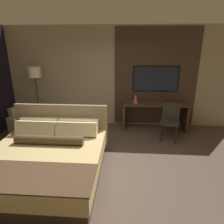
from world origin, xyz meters
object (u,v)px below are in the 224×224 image
object	(u,v)px
tv	(156,79)
armchair_by_window	(30,126)
desk	(155,111)
floor_lamp	(35,77)
bed	(47,159)
desk_chair	(170,118)
vase_tall	(136,98)

from	to	relation	value
tv	armchair_by_window	xyz separation A→B (m)	(-3.30, -1.00, -1.11)
desk	floor_lamp	world-z (taller)	floor_lamp
tv	bed	bearing A→B (deg)	-131.35
desk	desk_chair	xyz separation A→B (m)	(0.31, -0.63, 0.03)
armchair_by_window	vase_tall	distance (m)	2.91
tv	armchair_by_window	size ratio (longest dim) A/B	1.33
tv	floor_lamp	xyz separation A→B (m)	(-3.29, -0.37, 0.07)
armchair_by_window	vase_tall	bearing A→B (deg)	-56.70
desk	desk_chair	bearing A→B (deg)	-63.82
desk	tv	xyz separation A→B (m)	(-0.00, 0.23, 0.87)
desk	vase_tall	world-z (taller)	vase_tall
desk	vase_tall	distance (m)	0.67
desk_chair	floor_lamp	world-z (taller)	floor_lamp
bed	armchair_by_window	distance (m)	1.87
bed	floor_lamp	world-z (taller)	floor_lamp
tv	desk_chair	xyz separation A→B (m)	(0.31, -0.85, -0.84)
floor_lamp	vase_tall	xyz separation A→B (m)	(2.74, 0.07, -0.56)
desk_chair	floor_lamp	xyz separation A→B (m)	(-3.60, 0.48, 0.91)
desk	tv	distance (m)	0.90
bed	desk_chair	bearing A→B (deg)	33.52
desk_chair	desk	bearing A→B (deg)	131.60
tv	desk_chair	distance (m)	1.24
armchair_by_window	floor_lamp	bearing A→B (deg)	17.71
armchair_by_window	floor_lamp	xyz separation A→B (m)	(0.01, 0.63, 1.17)
bed	floor_lamp	distance (m)	2.66
bed	floor_lamp	bearing A→B (deg)	115.98
bed	tv	size ratio (longest dim) A/B	1.70
floor_lamp	desk_chair	bearing A→B (deg)	-7.64
vase_tall	armchair_by_window	bearing A→B (deg)	-165.71
floor_lamp	vase_tall	size ratio (longest dim) A/B	6.54
bed	desk	size ratio (longest dim) A/B	1.21
armchair_by_window	vase_tall	size ratio (longest dim) A/B	3.63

